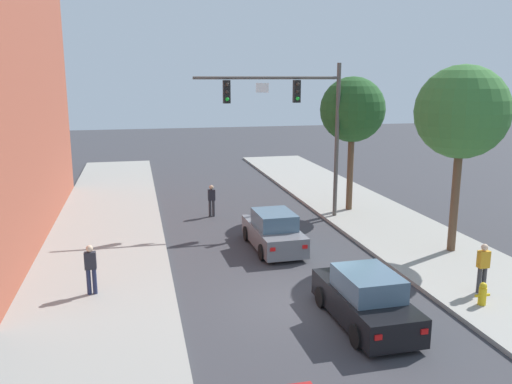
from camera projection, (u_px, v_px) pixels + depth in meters
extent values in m
plane|color=#38383D|center=(308.00, 305.00, 16.50)|extent=(120.00, 120.00, 0.00)
cube|color=#99968E|center=(92.00, 324.00, 15.07)|extent=(5.00, 60.00, 0.15)
cube|color=#99968E|center=(491.00, 285.00, 17.90)|extent=(5.00, 60.00, 0.15)
cylinder|color=#514C47|center=(337.00, 141.00, 25.87)|extent=(0.20, 0.20, 7.50)
cylinder|color=#514C47|center=(268.00, 78.00, 24.46)|extent=(6.99, 0.14, 0.14)
cube|color=black|center=(297.00, 91.00, 24.90)|extent=(0.32, 0.28, 1.05)
sphere|color=#2D2823|center=(298.00, 84.00, 24.68)|extent=(0.18, 0.18, 0.18)
sphere|color=#2D2823|center=(298.00, 91.00, 24.75)|extent=(0.18, 0.18, 0.18)
sphere|color=green|center=(298.00, 99.00, 24.82)|extent=(0.18, 0.18, 0.18)
cube|color=black|center=(227.00, 92.00, 24.17)|extent=(0.32, 0.28, 1.05)
sphere|color=#2D2823|center=(227.00, 84.00, 23.95)|extent=(0.18, 0.18, 0.18)
sphere|color=#2D2823|center=(227.00, 92.00, 24.02)|extent=(0.18, 0.18, 0.18)
sphere|color=green|center=(227.00, 99.00, 24.09)|extent=(0.18, 0.18, 0.18)
cube|color=white|center=(262.00, 88.00, 24.48)|extent=(0.60, 0.03, 0.44)
cube|color=slate|center=(273.00, 235.00, 21.90)|extent=(1.82, 4.25, 0.80)
cube|color=slate|center=(274.00, 219.00, 21.60)|extent=(1.56, 2.04, 0.64)
cylinder|color=black|center=(247.00, 233.00, 22.98)|extent=(0.24, 0.65, 0.64)
cylinder|color=black|center=(282.00, 231.00, 23.38)|extent=(0.24, 0.65, 0.64)
cylinder|color=black|center=(263.00, 252.00, 20.52)|extent=(0.24, 0.65, 0.64)
cylinder|color=black|center=(302.00, 249.00, 20.91)|extent=(0.24, 0.65, 0.64)
cube|color=red|center=(273.00, 250.00, 19.71)|extent=(0.20, 0.05, 0.14)
cube|color=red|center=(305.00, 247.00, 20.02)|extent=(0.20, 0.05, 0.14)
cube|color=black|center=(364.00, 304.00, 15.23)|extent=(1.79, 4.23, 0.80)
cube|color=slate|center=(368.00, 283.00, 14.93)|extent=(1.54, 2.03, 0.64)
cylinder|color=black|center=(322.00, 297.00, 16.32)|extent=(0.23, 0.64, 0.64)
cylinder|color=black|center=(370.00, 292.00, 16.71)|extent=(0.23, 0.64, 0.64)
cylinder|color=black|center=(357.00, 336.00, 13.86)|extent=(0.23, 0.64, 0.64)
cylinder|color=black|center=(413.00, 329.00, 14.24)|extent=(0.23, 0.64, 0.64)
cube|color=red|center=(378.00, 338.00, 13.04)|extent=(0.20, 0.04, 0.14)
cube|color=red|center=(424.00, 332.00, 13.35)|extent=(0.20, 0.04, 0.14)
cylinder|color=#232847|center=(89.00, 282.00, 16.89)|extent=(0.14, 0.14, 0.85)
cylinder|color=#232847|center=(95.00, 281.00, 16.93)|extent=(0.14, 0.14, 0.85)
cube|color=#26262D|center=(90.00, 261.00, 16.76)|extent=(0.36, 0.22, 0.56)
sphere|color=beige|center=(89.00, 249.00, 16.67)|extent=(0.22, 0.22, 0.22)
cylinder|color=#333338|center=(210.00, 208.00, 26.92)|extent=(0.14, 0.14, 0.85)
cylinder|color=#333338|center=(214.00, 208.00, 26.96)|extent=(0.14, 0.14, 0.85)
cube|color=#26262D|center=(212.00, 195.00, 26.79)|extent=(0.36, 0.22, 0.56)
sphere|color=tan|center=(211.00, 187.00, 26.70)|extent=(0.22, 0.22, 0.22)
cylinder|color=#333338|center=(479.00, 280.00, 17.01)|extent=(0.14, 0.14, 0.85)
cylinder|color=#333338|center=(484.00, 280.00, 17.05)|extent=(0.14, 0.14, 0.85)
cube|color=orange|center=(484.00, 259.00, 16.88)|extent=(0.36, 0.22, 0.56)
sphere|color=beige|center=(485.00, 247.00, 16.80)|extent=(0.22, 0.22, 0.22)
cylinder|color=gold|center=(482.00, 296.00, 16.14)|extent=(0.24, 0.24, 0.55)
sphere|color=gold|center=(483.00, 286.00, 16.07)|extent=(0.22, 0.22, 0.22)
cylinder|color=gold|center=(477.00, 296.00, 16.09)|extent=(0.12, 0.09, 0.09)
cylinder|color=gold|center=(488.00, 295.00, 16.17)|extent=(0.12, 0.09, 0.09)
cylinder|color=brown|center=(455.00, 200.00, 20.86)|extent=(0.32, 0.32, 4.19)
sphere|color=#387033|center=(462.00, 112.00, 20.12)|extent=(3.58, 3.58, 3.58)
cylinder|color=brown|center=(350.00, 172.00, 27.49)|extent=(0.32, 0.32, 3.98)
sphere|color=#235123|center=(352.00, 109.00, 26.80)|extent=(3.31, 3.31, 3.31)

